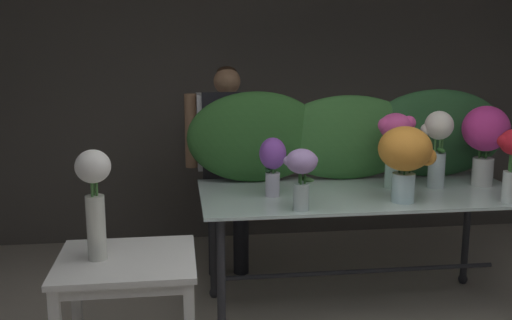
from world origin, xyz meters
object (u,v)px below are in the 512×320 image
Objects in this scene: vase_fuchsia_carnations at (395,141)px; vase_magenta_freesia at (485,135)px; side_table_white at (127,277)px; display_table_glass at (360,209)px; vase_lilac_roses at (302,171)px; florist at (228,148)px; vase_white_roses_tall at (94,195)px; vase_violet_hydrangea at (273,162)px; vase_crimson_peonies at (512,157)px; vase_ivory_dahlias at (438,143)px; vase_sunset_tulips at (406,155)px.

vase_magenta_freesia is (0.62, -0.01, 0.03)m from vase_fuchsia_carnations.
side_table_white is 2.49m from vase_magenta_freesia.
vase_lilac_roses reaches higher than display_table_glass.
vase_lilac_roses is (0.32, -1.16, 0.07)m from florist.
vase_white_roses_tall is at bearing -117.43° from florist.
vase_fuchsia_carnations reaches higher than vase_white_roses_tall.
vase_violet_hydrangea is 0.83× the size of vase_crimson_peonies.
side_table_white is 1.97× the size of vase_violet_hydrangea.
vase_white_roses_tall is (-1.82, -0.79, -0.10)m from vase_fuchsia_carnations.
florist is at bearing 66.90° from side_table_white.
vase_fuchsia_carnations is 0.93× the size of vase_magenta_freesia.
vase_magenta_freesia reaches higher than vase_ivory_dahlias.
vase_sunset_tulips is (-0.68, -0.33, -0.05)m from vase_magenta_freesia.
vase_fuchsia_carnations is at bearing 174.71° from vase_ivory_dahlias.
vase_crimson_peonies is at bearing 0.01° from vase_lilac_roses.
florist reaches higher than vase_violet_hydrangea.
florist reaches higher than vase_white_roses_tall.
vase_crimson_peonies is at bearing -8.86° from vase_sunset_tulips.
florist is 1.70m from vase_white_roses_tall.
display_table_glass is 1.29× the size of florist.
florist is 3.16× the size of vase_ivory_dahlias.
vase_sunset_tulips is (0.18, -0.28, 0.41)m from display_table_glass.
vase_crimson_peonies is 0.81× the size of vase_white_roses_tall.
side_table_white is 1.36× the size of vase_magenta_freesia.
vase_crimson_peonies reaches higher than vase_lilac_roses.
vase_crimson_peonies is 0.97× the size of vase_sunset_tulips.
vase_fuchsia_carnations is at bearing 142.27° from vase_crimson_peonies.
vase_violet_hydrangea reaches higher than side_table_white.
florist is at bearing 144.04° from vase_crimson_peonies.
vase_magenta_freesia is at bearing 82.52° from vase_crimson_peonies.
florist is 1.52m from vase_ivory_dahlias.
vase_lilac_roses is 1.16m from vase_white_roses_tall.
vase_white_roses_tall is (-1.11, -0.35, -0.01)m from vase_lilac_roses.
florist is at bearing 156.08° from vase_magenta_freesia.
side_table_white is at bearing -161.35° from vase_magenta_freesia.
display_table_glass is 0.97m from vase_crimson_peonies.
display_table_glass is at bearing -44.40° from florist.
vase_magenta_freesia is (0.06, 0.43, 0.06)m from vase_crimson_peonies.
vase_crimson_peonies is (0.57, -0.44, -0.04)m from vase_fuchsia_carnations.
display_table_glass is 0.67m from vase_ivory_dahlias.
display_table_glass is at bearing 122.05° from vase_sunset_tulips.
vase_sunset_tulips reaches higher than side_table_white.
side_table_white is 1.12m from vase_lilac_roses.
vase_fuchsia_carnations is 0.62m from vase_magenta_freesia.
vase_sunset_tulips is at bearing -99.99° from vase_fuchsia_carnations.
vase_fuchsia_carnations is at bearing 80.01° from vase_sunset_tulips.
vase_violet_hydrangea is 0.75× the size of vase_fuchsia_carnations.
vase_white_roses_tall is at bearing -155.31° from display_table_glass.
vase_fuchsia_carnations is 0.97× the size of vase_ivory_dahlias.
side_table_white is 1.47× the size of vase_fuchsia_carnations.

